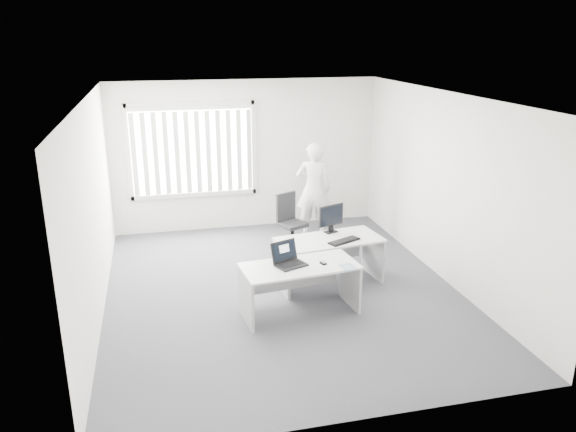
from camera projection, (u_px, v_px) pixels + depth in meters
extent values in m
plane|color=#4F5056|center=(282.00, 290.00, 8.23)|extent=(6.00, 6.00, 0.00)
cube|color=white|center=(246.00, 155.00, 10.57)|extent=(5.00, 0.02, 2.80)
cube|color=white|center=(356.00, 291.00, 5.02)|extent=(5.00, 0.02, 2.80)
cube|color=white|center=(93.00, 212.00, 7.24)|extent=(0.02, 6.00, 2.80)
cube|color=white|center=(445.00, 188.00, 8.35)|extent=(0.02, 6.00, 2.80)
cube|color=white|center=(281.00, 97.00, 7.36)|extent=(5.00, 6.00, 0.02)
cube|color=silver|center=(193.00, 150.00, 10.26)|extent=(2.32, 0.06, 1.76)
cube|color=silver|center=(300.00, 266.00, 7.37)|extent=(1.59, 0.88, 0.03)
cube|color=#ADADB0|center=(246.00, 299.00, 7.23)|extent=(0.11, 0.66, 0.66)
cube|color=#ADADB0|center=(350.00, 282.00, 7.71)|extent=(0.11, 0.66, 0.66)
cube|color=silver|center=(329.00, 240.00, 8.27)|extent=(1.63, 0.92, 0.03)
cube|color=#ADADB0|center=(281.00, 269.00, 8.12)|extent=(0.12, 0.67, 0.68)
cube|color=#ADADB0|center=(373.00, 255.00, 8.63)|extent=(0.12, 0.67, 0.68)
cylinder|color=black|center=(292.00, 245.00, 9.90)|extent=(0.71, 0.71, 0.07)
cylinder|color=black|center=(292.00, 236.00, 9.85)|extent=(0.06, 0.06, 0.41)
cube|color=black|center=(292.00, 224.00, 9.79)|extent=(0.55, 0.55, 0.06)
cube|color=black|center=(286.00, 206.00, 9.84)|extent=(0.38, 0.21, 0.49)
imported|color=silver|center=(313.00, 189.00, 10.24)|extent=(0.73, 0.58, 1.74)
cube|color=silver|center=(325.00, 264.00, 7.40)|extent=(0.33, 0.26, 0.00)
cube|color=white|center=(348.00, 267.00, 7.30)|extent=(0.20, 0.26, 0.01)
cube|color=black|center=(344.00, 241.00, 8.15)|extent=(0.53, 0.36, 0.02)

